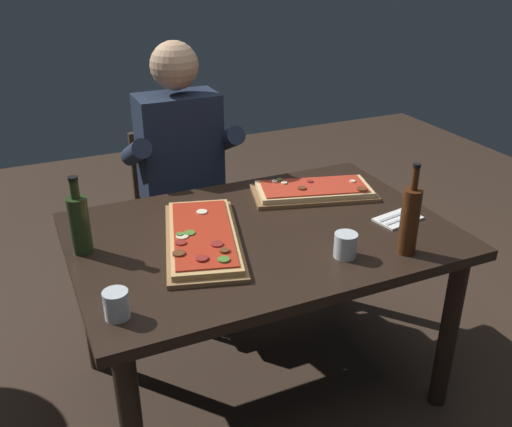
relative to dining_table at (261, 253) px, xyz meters
name	(u,v)px	position (x,y,z in m)	size (l,w,h in m)	color
ground_plane	(261,382)	(0.00, 0.00, -0.64)	(6.40, 6.40, 0.00)	#38281E
dining_table	(261,253)	(0.00, 0.00, 0.00)	(1.40, 0.96, 0.74)	black
pizza_rectangular_front	(314,190)	(0.34, 0.21, 0.11)	(0.56, 0.37, 0.05)	brown
pizza_rectangular_left	(203,237)	(-0.23, 0.01, 0.12)	(0.42, 0.65, 0.05)	olive
wine_bottle_dark	(410,220)	(0.39, -0.36, 0.22)	(0.07, 0.07, 0.33)	#47230F
oil_bottle_amber	(79,223)	(-0.64, 0.11, 0.21)	(0.07, 0.07, 0.28)	#233819
tumbler_near_camera	(116,305)	(-0.61, -0.32, 0.14)	(0.07, 0.07, 0.09)	silver
tumbler_far_side	(345,247)	(0.18, -0.29, 0.13)	(0.08, 0.08, 0.09)	silver
napkin_cutlery_set	(398,219)	(0.53, -0.14, 0.10)	(0.20, 0.14, 0.01)	white
diner_chair	(179,207)	(-0.07, 0.86, -0.16)	(0.44, 0.44, 0.87)	#3D2B1E
seated_diner	(183,168)	(-0.07, 0.74, 0.10)	(0.53, 0.41, 1.33)	#23232D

